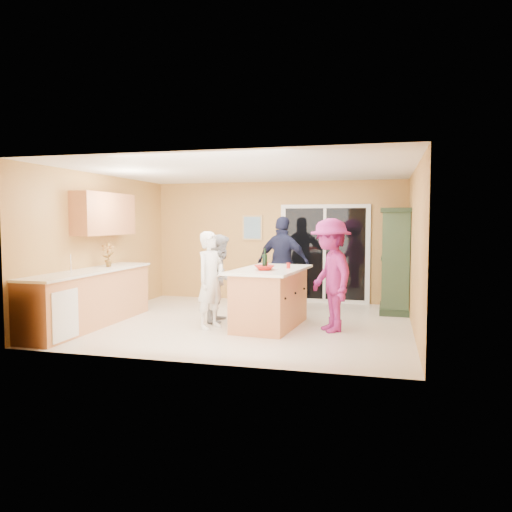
% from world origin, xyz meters
% --- Properties ---
extents(floor, '(5.50, 5.50, 0.00)m').
position_xyz_m(floor, '(0.00, 0.00, 0.00)').
color(floor, beige).
rests_on(floor, ground).
extents(ceiling, '(5.50, 5.00, 0.10)m').
position_xyz_m(ceiling, '(0.00, 0.00, 2.60)').
color(ceiling, white).
rests_on(ceiling, wall_back).
extents(wall_back, '(5.50, 0.10, 2.60)m').
position_xyz_m(wall_back, '(0.00, 2.50, 1.30)').
color(wall_back, '#E4BF5D').
rests_on(wall_back, ground).
extents(wall_front, '(5.50, 0.10, 2.60)m').
position_xyz_m(wall_front, '(0.00, -2.50, 1.30)').
color(wall_front, '#E4BF5D').
rests_on(wall_front, ground).
extents(wall_left, '(0.10, 5.00, 2.60)m').
position_xyz_m(wall_left, '(-2.75, 0.00, 1.30)').
color(wall_left, '#E4BF5D').
rests_on(wall_left, ground).
extents(wall_right, '(0.10, 5.00, 2.60)m').
position_xyz_m(wall_right, '(2.75, 0.00, 1.30)').
color(wall_right, '#E4BF5D').
rests_on(wall_right, ground).
extents(left_cabinet_run, '(0.65, 3.05, 1.24)m').
position_xyz_m(left_cabinet_run, '(-2.45, -1.05, 0.46)').
color(left_cabinet_run, '#C9804E').
rests_on(left_cabinet_run, floor).
extents(upper_cabinets, '(0.35, 1.60, 0.75)m').
position_xyz_m(upper_cabinets, '(-2.58, -0.20, 1.88)').
color(upper_cabinets, '#C9804E').
rests_on(upper_cabinets, wall_left).
extents(sliding_door, '(1.90, 0.07, 2.10)m').
position_xyz_m(sliding_door, '(1.05, 2.46, 1.05)').
color(sliding_door, silver).
rests_on(sliding_door, floor).
extents(framed_picture, '(0.46, 0.04, 0.56)m').
position_xyz_m(framed_picture, '(-0.55, 2.48, 1.60)').
color(framed_picture, tan).
rests_on(framed_picture, wall_back).
extents(kitchen_island, '(1.16, 1.93, 0.97)m').
position_xyz_m(kitchen_island, '(0.47, -0.19, 0.45)').
color(kitchen_island, '#C9804E').
rests_on(kitchen_island, floor).
extents(green_hutch, '(0.57, 1.08, 1.99)m').
position_xyz_m(green_hutch, '(2.49, 1.69, 0.97)').
color(green_hutch, '#203323').
rests_on(green_hutch, floor).
extents(woman_white, '(0.56, 0.67, 1.58)m').
position_xyz_m(woman_white, '(-0.45, -0.55, 0.79)').
color(woman_white, silver).
rests_on(woman_white, floor).
extents(woman_grey, '(0.65, 0.80, 1.52)m').
position_xyz_m(woman_grey, '(-0.46, 0.02, 0.76)').
color(woman_grey, '#A1A0A3').
rests_on(woman_grey, floor).
extents(woman_navy, '(1.15, 0.68, 1.84)m').
position_xyz_m(woman_navy, '(0.38, 1.28, 0.92)').
color(woman_navy, '#181E36').
rests_on(woman_navy, floor).
extents(woman_magenta, '(1.14, 1.34, 1.79)m').
position_xyz_m(woman_magenta, '(1.47, -0.29, 0.90)').
color(woman_magenta, '#7B1A59').
rests_on(woman_magenta, floor).
extents(serving_bowl, '(0.41, 0.41, 0.08)m').
position_xyz_m(serving_bowl, '(0.44, -0.48, 1.01)').
color(serving_bowl, '#AC1913').
rests_on(serving_bowl, kitchen_island).
extents(tulip_vase, '(0.27, 0.23, 0.43)m').
position_xyz_m(tulip_vase, '(-2.45, -0.32, 1.16)').
color(tulip_vase, '#A81A10').
rests_on(tulip_vase, left_cabinet_run).
extents(tumbler_near, '(0.08, 0.08, 0.09)m').
position_xyz_m(tumbler_near, '(0.76, -0.12, 1.02)').
color(tumbler_near, '#AC1913').
rests_on(tumbler_near, kitchen_island).
extents(tumbler_far, '(0.08, 0.08, 0.10)m').
position_xyz_m(tumbler_far, '(0.37, -0.07, 1.02)').
color(tumbler_far, '#AC1913').
rests_on(tumbler_far, kitchen_island).
extents(wine_bottle, '(0.08, 0.08, 0.34)m').
position_xyz_m(wine_bottle, '(0.43, -0.41, 1.10)').
color(wine_bottle, black).
rests_on(wine_bottle, kitchen_island).
extents(white_plate, '(0.31, 0.31, 0.02)m').
position_xyz_m(white_plate, '(0.52, -0.29, 0.98)').
color(white_plate, white).
rests_on(white_plate, kitchen_island).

